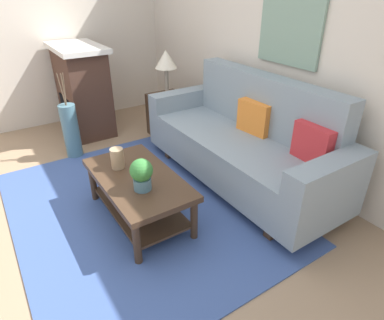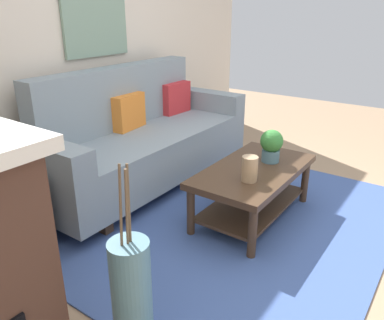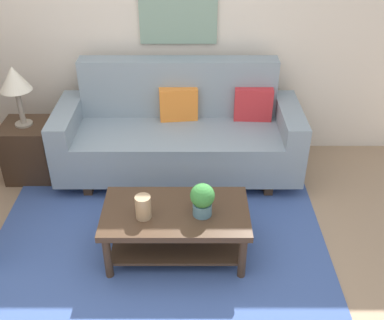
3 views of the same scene
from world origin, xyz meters
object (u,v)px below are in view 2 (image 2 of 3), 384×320
(couch, at_px, (140,140))
(potted_plant_tabletop, at_px, (271,145))
(framed_painting, at_px, (95,18))
(throw_pillow_crimson, at_px, (176,98))
(side_table, at_px, (0,221))
(tabletop_vase, at_px, (250,169))
(coffee_table, at_px, (253,182))
(floor_vase, at_px, (132,302))
(throw_pillow_orange, at_px, (129,112))

(couch, xyz_separation_m, potted_plant_tabletop, (0.20, -1.21, 0.14))
(framed_painting, bearing_deg, throw_pillow_crimson, -25.57)
(side_table, bearing_deg, framed_painting, 20.26)
(tabletop_vase, height_order, side_table, tabletop_vase)
(side_table, xyz_separation_m, framed_painting, (1.44, 0.53, 1.21))
(couch, distance_m, coffee_table, 1.18)
(tabletop_vase, relative_size, potted_plant_tabletop, 0.70)
(couch, relative_size, potted_plant_tabletop, 8.69)
(framed_painting, bearing_deg, tabletop_vase, -97.44)
(potted_plant_tabletop, bearing_deg, framed_painting, 96.90)
(couch, xyz_separation_m, floor_vase, (-1.52, -1.32, -0.11))
(side_table, bearing_deg, couch, 2.57)
(throw_pillow_orange, height_order, floor_vase, throw_pillow_orange)
(coffee_table, height_order, framed_painting, framed_painting)
(floor_vase, distance_m, framed_painting, 2.62)
(throw_pillow_crimson, bearing_deg, couch, -170.03)
(throw_pillow_crimson, height_order, framed_painting, framed_painting)
(potted_plant_tabletop, bearing_deg, throw_pillow_orange, 98.63)
(couch, height_order, throw_pillow_crimson, couch)
(coffee_table, distance_m, side_table, 1.82)
(throw_pillow_crimson, height_order, tabletop_vase, throw_pillow_crimson)
(throw_pillow_orange, bearing_deg, side_table, -172.48)
(coffee_table, bearing_deg, throw_pillow_orange, 90.21)
(throw_pillow_orange, relative_size, throw_pillow_crimson, 1.00)
(potted_plant_tabletop, bearing_deg, tabletop_vase, -175.73)
(tabletop_vase, distance_m, potted_plant_tabletop, 0.43)
(tabletop_vase, relative_size, floor_vase, 0.28)
(throw_pillow_orange, distance_m, coffee_table, 1.35)
(throw_pillow_crimson, xyz_separation_m, framed_painting, (-0.71, 0.34, 0.81))
(floor_vase, bearing_deg, side_table, 86.49)
(coffee_table, relative_size, potted_plant_tabletop, 4.20)
(coffee_table, xyz_separation_m, tabletop_vase, (-0.23, -0.07, 0.21))
(throw_pillow_crimson, bearing_deg, floor_vase, -146.95)
(throw_pillow_orange, relative_size, side_table, 0.64)
(potted_plant_tabletop, xyz_separation_m, floor_vase, (-1.72, -0.11, -0.25))
(framed_painting, bearing_deg, floor_vase, -130.24)
(tabletop_vase, distance_m, floor_vase, 1.31)
(coffee_table, bearing_deg, framed_painting, 90.17)
(couch, bearing_deg, potted_plant_tabletop, -80.50)
(throw_pillow_crimson, distance_m, framed_painting, 1.13)
(coffee_table, xyz_separation_m, side_table, (-1.44, 1.11, -0.03))
(couch, distance_m, throw_pillow_orange, 0.28)
(couch, relative_size, coffee_table, 2.07)
(throw_pillow_orange, xyz_separation_m, potted_plant_tabletop, (0.20, -1.34, -0.11))
(couch, xyz_separation_m, throw_pillow_crimson, (0.71, 0.13, 0.25))
(couch, distance_m, framed_painting, 1.16)
(side_table, bearing_deg, throw_pillow_crimson, 5.04)
(tabletop_vase, xyz_separation_m, potted_plant_tabletop, (0.43, 0.03, 0.05))
(side_table, relative_size, floor_vase, 0.87)
(throw_pillow_orange, bearing_deg, couch, -90.00)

